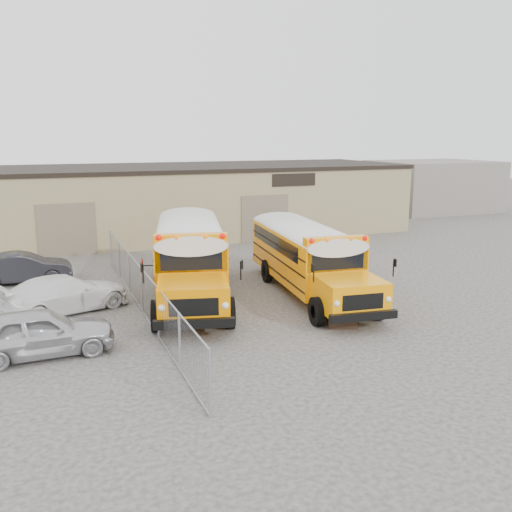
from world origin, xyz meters
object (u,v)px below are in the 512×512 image
object	(u,v)px
school_bus_right	(268,230)
tarp_bundle	(342,305)
car_silver	(39,332)
school_bus_left	(187,227)
car_dark	(23,268)
car_white	(65,294)

from	to	relation	value
school_bus_right	tarp_bundle	world-z (taller)	school_bus_right
tarp_bundle	car_silver	distance (m)	10.20
school_bus_left	car_dark	xyz separation A→B (m)	(-8.30, -1.82, -1.17)
tarp_bundle	car_silver	size ratio (longest dim) A/B	0.34
school_bus_right	school_bus_left	bearing A→B (deg)	154.86
school_bus_right	car_white	size ratio (longest dim) A/B	2.11
school_bus_right	tarp_bundle	distance (m)	10.80
car_silver	car_white	bearing A→B (deg)	-15.28
school_bus_left	car_dark	bearing A→B (deg)	-167.61
school_bus_right	tarp_bundle	bearing A→B (deg)	-98.08
car_dark	school_bus_right	bearing A→B (deg)	-88.81
car_silver	car_dark	bearing A→B (deg)	0.45
school_bus_right	car_white	world-z (taller)	school_bus_right
school_bus_left	car_silver	size ratio (longest dim) A/B	2.54
tarp_bundle	car_dark	size ratio (longest dim) A/B	0.36
car_white	car_dark	distance (m)	5.53
car_dark	car_white	bearing A→B (deg)	-162.56
car_dark	school_bus_left	bearing A→B (deg)	-76.35
school_bus_right	car_white	bearing A→B (deg)	-153.63
school_bus_left	car_silver	world-z (taller)	school_bus_left
school_bus_left	car_silver	xyz separation A→B (m)	(-7.76, -11.61, -1.11)
car_white	car_dark	world-z (taller)	car_white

